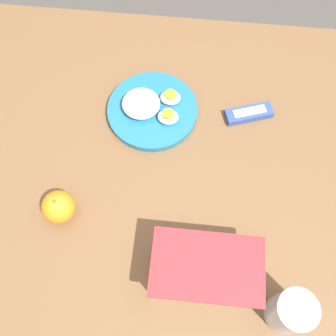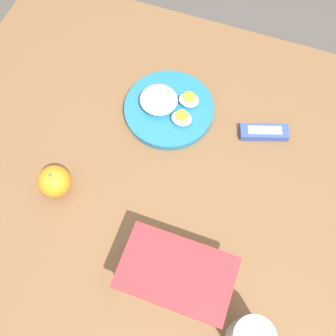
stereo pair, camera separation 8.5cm
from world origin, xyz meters
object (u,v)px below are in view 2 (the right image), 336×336
at_px(rice_plate, 168,107).
at_px(food_container, 176,277).
at_px(candy_bar, 264,132).
at_px(orange_fruit, 54,181).

bearing_deg(rice_plate, food_container, 111.93).
bearing_deg(candy_bar, food_container, 77.76).
distance_m(food_container, orange_fruit, 0.33).
distance_m(orange_fruit, candy_bar, 0.49).
height_order(food_container, candy_bar, food_container).
relative_size(food_container, rice_plate, 0.96).
xyz_separation_m(rice_plate, candy_bar, (-0.23, -0.01, -0.01)).
xyz_separation_m(food_container, orange_fruit, (0.31, -0.10, -0.01)).
bearing_deg(rice_plate, orange_fruit, 59.12).
bearing_deg(food_container, rice_plate, -68.07).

